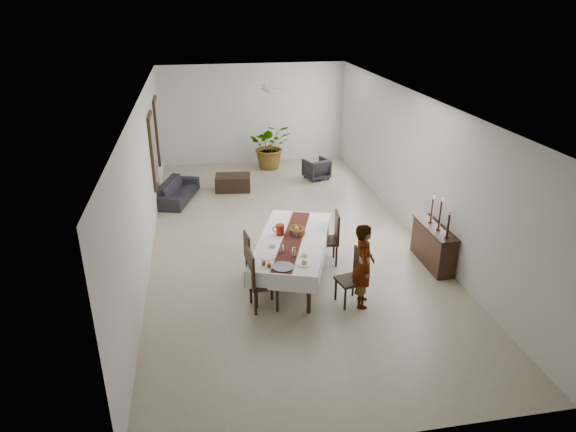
{
  "coord_description": "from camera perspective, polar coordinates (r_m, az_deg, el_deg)",
  "views": [
    {
      "loc": [
        -1.84,
        -10.58,
        5.17
      ],
      "look_at": [
        -0.15,
        -1.2,
        1.05
      ],
      "focal_mm": 32.0,
      "sensor_mm": 36.0,
      "label": 1
    }
  ],
  "objects": [
    {
      "name": "plate_near_right",
      "position": [
        9.04,
        1.83,
        -5.35
      ],
      "size": [
        0.26,
        0.26,
        0.02
      ],
      "primitive_type": "cylinder",
      "color": "silver",
      "rests_on": "tablecloth_top"
    },
    {
      "name": "saucer_right",
      "position": [
        9.33,
        1.88,
        -4.41
      ],
      "size": [
        0.16,
        0.16,
        0.01
      ],
      "primitive_type": "cylinder",
      "color": "white",
      "rests_on": "tablecloth_top"
    },
    {
      "name": "dining_table_top",
      "position": [
        9.96,
        0.49,
        -2.79
      ],
      "size": [
        1.86,
        2.79,
        0.05
      ],
      "primitive_type": "cube",
      "rotation": [
        0.0,
        0.0,
        -0.33
      ],
      "color": "black",
      "rests_on": "table_leg_fl"
    },
    {
      "name": "mirror_frame_near",
      "position": [
        13.32,
        -14.75,
        7.05
      ],
      "size": [
        0.06,
        1.05,
        1.85
      ],
      "primitive_type": "cube",
      "color": "black",
      "rests_on": "wall_left"
    },
    {
      "name": "chair_right_near_leg_bl",
      "position": [
        9.25,
        6.37,
        -9.17
      ],
      "size": [
        0.05,
        0.05,
        0.43
      ],
      "primitive_type": "cylinder",
      "rotation": [
        0.0,
        0.0,
        0.22
      ],
      "color": "black",
      "rests_on": "floor"
    },
    {
      "name": "candlestick_near_base",
      "position": [
        10.41,
        17.22,
        -2.24
      ],
      "size": [
        0.09,
        0.09,
        0.03
      ],
      "primitive_type": "cylinder",
      "color": "black",
      "rests_on": "sideboard_top"
    },
    {
      "name": "candlestick_far_shaft",
      "position": [
        10.9,
        15.72,
        0.62
      ],
      "size": [
        0.05,
        0.05,
        0.5
      ],
      "primitive_type": "cylinder",
      "color": "black",
      "rests_on": "candlestick_far_base"
    },
    {
      "name": "chair_right_near_leg_fr",
      "position": [
        9.67,
        7.23,
        -7.66
      ],
      "size": [
        0.05,
        0.05,
        0.43
      ],
      "primitive_type": "cylinder",
      "rotation": [
        0.0,
        0.0,
        0.22
      ],
      "color": "black",
      "rests_on": "floor"
    },
    {
      "name": "tablecloth_drape_near",
      "position": [
        8.81,
        -0.83,
        -7.44
      ],
      "size": [
        1.2,
        0.42,
        0.32
      ],
      "primitive_type": "cube",
      "rotation": [
        0.0,
        0.0,
        -0.33
      ],
      "color": "white",
      "rests_on": "dining_table_top"
    },
    {
      "name": "mirror_glass_near",
      "position": [
        13.32,
        -14.6,
        7.06
      ],
      "size": [
        0.01,
        0.9,
        1.7
      ],
      "primitive_type": "cube",
      "color": "silver",
      "rests_on": "mirror_frame_near"
    },
    {
      "name": "pitcher_handle",
      "position": [
        10.09,
        -1.39,
        -1.51
      ],
      "size": [
        0.13,
        0.06,
        0.13
      ],
      "primitive_type": "torus",
      "rotation": [
        1.57,
        0.0,
        -0.33
      ],
      "color": "#9A190B",
      "rests_on": "red_pitcher"
    },
    {
      "name": "woman",
      "position": [
        9.17,
        8.41,
        -5.46
      ],
      "size": [
        0.5,
        0.65,
        1.57
      ],
      "primitive_type": "imported",
      "rotation": [
        0.0,
        0.0,
        1.33
      ],
      "color": "gray",
      "rests_on": "floor"
    },
    {
      "name": "candlestick_near_candle",
      "position": [
        10.22,
        17.55,
        0.31
      ],
      "size": [
        0.03,
        0.03,
        0.07
      ],
      "primitive_type": "cylinder",
      "color": "#F0E3D0",
      "rests_on": "candlestick_near_shaft"
    },
    {
      "name": "chair_left_far_back",
      "position": [
        9.95,
        -4.59,
        -3.37
      ],
      "size": [
        0.1,
        0.41,
        0.52
      ],
      "primitive_type": "cube",
      "rotation": [
        0.0,
        0.0,
        -1.42
      ],
      "color": "black",
      "rests_on": "chair_left_far_seat"
    },
    {
      "name": "teacup_left",
      "position": [
        9.64,
        -1.73,
        -3.26
      ],
      "size": [
        0.1,
        0.1,
        0.06
      ],
      "primitive_type": "cylinder",
      "color": "white",
      "rests_on": "saucer_left"
    },
    {
      "name": "sideboard_top",
      "position": [
        10.82,
        16.05,
        -1.25
      ],
      "size": [
        0.4,
        1.41,
        0.03
      ],
      "primitive_type": "cube",
      "color": "black",
      "rests_on": "sideboard_body"
    },
    {
      "name": "chair_right_near_leg_fl",
      "position": [
        9.41,
        8.31,
        -8.68
      ],
      "size": [
        0.05,
        0.05,
        0.43
      ],
      "primitive_type": "cylinder",
      "rotation": [
        0.0,
        0.0,
        0.22
      ],
      "color": "black",
      "rests_on": "floor"
    },
    {
      "name": "table_runner",
      "position": [
        9.94,
        0.5,
        -2.58
      ],
      "size": [
        1.23,
        2.67,
        0.0
      ],
      "primitive_type": "cube",
      "rotation": [
        0.0,
        0.0,
        -0.33
      ],
      "color": "#5A2319",
      "rests_on": "tablecloth_top"
    },
    {
      "name": "chair_right_near_seat",
      "position": [
        9.33,
        6.88,
        -7.13
      ],
      "size": [
        0.52,
        0.52,
        0.05
      ],
      "primitive_type": "cube",
      "rotation": [
        0.0,
        0.0,
        1.79
      ],
      "color": "black",
      "rests_on": "chair_right_near_leg_fl"
    },
    {
      "name": "candlestick_mid_base",
      "position": [
        10.7,
        16.37,
        -1.42
      ],
      "size": [
        0.09,
        0.09,
        0.03
      ],
      "primitive_type": "cylinder",
      "color": "black",
      "rests_on": "sideboard_top"
    },
    {
      "name": "fan_blade_w",
      "position": [
        13.85,
        -4.0,
        13.88
      ],
      "size": [
        0.55,
        0.1,
        0.01
      ],
      "primitive_type": "cube",
      "color": "white",
      "rests_on": "fan_hub"
    },
    {
      "name": "plate_near_left",
      "position": [
        9.28,
        -2.22,
        -4.57
      ],
      "size": [
        0.26,
        0.26,
        0.02
      ],
      "primitive_type": "cylinder",
      "color": "white",
      "rests_on": "tablecloth_top"
    },
    {
      "name": "candlestick_near_shaft",
      "position": [
        10.32,
        17.37,
        -1.03
      ],
      "size": [
        0.05,
        0.05,
        0.45
      ],
      "primitive_type": "cylinder",
      "color": "black",
      "rests_on": "candlestick_near_base"
    },
    {
      "name": "chair_right_far_seat",
      "position": [
        10.65,
        4.28,
        -2.77
      ],
      "size": [
        0.53,
        0.53,
        0.05
      ],
      "primitive_type": "cube",
      "rotation": [
        0.0,
        0.0,
        1.44
      ],
      "color": "black",
      "rests_on": "chair_right_far_leg_fl"
    },
    {
      "name": "wall_front",
      "position": [
        6.09,
        9.66,
        -12.89
      ],
      "size": [
        6.0,
        0.02,
        3.2
      ],
      "primitive_type": "cube",
      "color": "silver",
      "rests_on": "floor"
    },
    {
      "name": "bread_near_right",
      "position": [
        9.03,
        1.83,
        -5.19
      ],
      "size": [
        0.1,
        0.1,
        0.1
      ],
      "primitive_type": "sphere",
      "color": "tan",
      "rests_on": "plate_near_right"
    },
    {
      "name": "fan_blade_s",
      "position": [
        13.55,
        -2.31,
        13.7
      ],
      "size": [
        0.1,
        0.55,
        0.01
      ],
      "primitive_type": "cube",
      "color": "silver",
      "rests_on": "fan_hub"
    },
    {
      "name": "chair_left_near_seat",
      "position": [
        9.12,
        -2.72,
        -7.44
      ],
      "size": [
        0.53,
        0.53,
        0.05
      ],
      "primitive_type": "cube",
      "rotation": [
        0.0,
        0.0,
        -1.47
      ],
      "color": "black",
      "rests_on": "chair_left_near_leg_fl"
    },
    {
      "name": "table_leg_fl",
      "position": [
        9.17,
        -3.61,
        -8.2
      ],
      "size": [
        0.1,
        0.1,
        0.75
      ],
      "primitive_type": "cylinder",
      "rotation": [
        0.0,
        0.0,
        -0.33
      ],
      "color": "black",
      "rests_on": "floor"
    },
    {
      "name": "fruit_green",
      "position": [
        10.15,
        0.81,
        -1.18
      ],
      "size": [
        0.09,
        0.09,
        0.09
      ],
      "primitive_type": "sphere",
      "color": "olive",
      "rests_on": "fruit_basket"
    },
    {
      "name": "chair_left_far_leg_br",
      "position": [
        10.13,
        -2.32,
        -6.04
      ],
      "size": [
        0.05,
        0.05,
        0.4
      ],
      "primitive_type": "cylinder",
      "rotation": [
        0.0,
        0.0,
        0.15
      ],
      "color": "black",
      "rests_on": "floor"
    },
    {
      "name": "tablecloth_top",
      "position": [
        9.94,
        0.5,
        -2.63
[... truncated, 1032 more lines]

